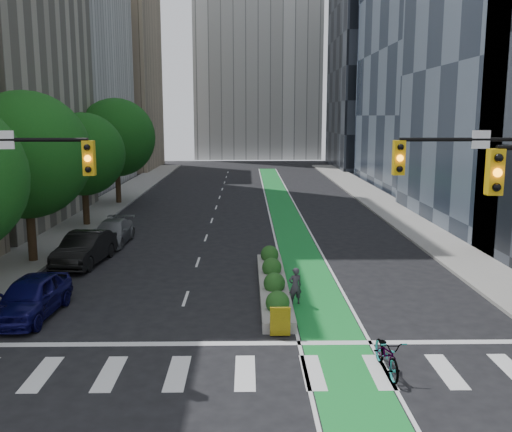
{
  "coord_description": "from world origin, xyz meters",
  "views": [
    {
      "loc": [
        0.07,
        -16.82,
        7.5
      ],
      "look_at": [
        0.48,
        8.8,
        3.0
      ],
      "focal_mm": 40.0,
      "sensor_mm": 36.0,
      "label": 1
    }
  ],
  "objects_px": {
    "bicycle": "(387,354)",
    "parked_car_left_near": "(31,297)",
    "cyclist": "(295,286)",
    "median_planter": "(273,282)",
    "parked_car_left_mid": "(85,249)",
    "parked_car_left_far": "(112,232)"
  },
  "relations": [
    {
      "from": "cyclist",
      "to": "bicycle",
      "type": "bearing_deg",
      "value": 92.41
    },
    {
      "from": "parked_car_left_mid",
      "to": "parked_car_left_far",
      "type": "distance_m",
      "value": 4.77
    },
    {
      "from": "parked_car_left_near",
      "to": "median_planter",
      "type": "bearing_deg",
      "value": 21.72
    },
    {
      "from": "bicycle",
      "to": "cyclist",
      "type": "distance_m",
      "value": 6.62
    },
    {
      "from": "median_planter",
      "to": "parked_car_left_mid",
      "type": "xyz_separation_m",
      "value": [
        -9.44,
        4.64,
        0.45
      ]
    },
    {
      "from": "parked_car_left_near",
      "to": "parked_car_left_far",
      "type": "height_order",
      "value": "parked_car_left_near"
    },
    {
      "from": "bicycle",
      "to": "parked_car_left_near",
      "type": "distance_m",
      "value": 13.24
    },
    {
      "from": "cyclist",
      "to": "parked_car_left_near",
      "type": "xyz_separation_m",
      "value": [
        -10.08,
        -1.31,
        0.03
      ]
    },
    {
      "from": "bicycle",
      "to": "cyclist",
      "type": "relative_size",
      "value": 1.42
    },
    {
      "from": "bicycle",
      "to": "parked_car_left_far",
      "type": "bearing_deg",
      "value": 121.31
    },
    {
      "from": "cyclist",
      "to": "parked_car_left_mid",
      "type": "xyz_separation_m",
      "value": [
        -10.24,
        6.45,
        0.07
      ]
    },
    {
      "from": "median_planter",
      "to": "cyclist",
      "type": "height_order",
      "value": "cyclist"
    },
    {
      "from": "median_planter",
      "to": "parked_car_left_far",
      "type": "distance_m",
      "value": 13.11
    },
    {
      "from": "parked_car_left_far",
      "to": "parked_car_left_near",
      "type": "bearing_deg",
      "value": -89.09
    },
    {
      "from": "parked_car_left_mid",
      "to": "parked_car_left_near",
      "type": "bearing_deg",
      "value": -82.56
    },
    {
      "from": "parked_car_left_mid",
      "to": "cyclist",
      "type": "bearing_deg",
      "value": -25.91
    },
    {
      "from": "bicycle",
      "to": "parked_car_left_near",
      "type": "xyz_separation_m",
      "value": [
        -12.28,
        4.94,
        0.22
      ]
    },
    {
      "from": "bicycle",
      "to": "parked_car_left_mid",
      "type": "relative_size",
      "value": 0.43
    },
    {
      "from": "cyclist",
      "to": "parked_car_left_far",
      "type": "height_order",
      "value": "cyclist"
    },
    {
      "from": "median_planter",
      "to": "cyclist",
      "type": "relative_size",
      "value": 6.75
    },
    {
      "from": "cyclist",
      "to": "parked_car_left_far",
      "type": "relative_size",
      "value": 0.32
    },
    {
      "from": "cyclist",
      "to": "parked_car_left_near",
      "type": "relative_size",
      "value": 0.33
    }
  ]
}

